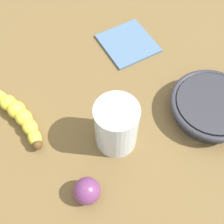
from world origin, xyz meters
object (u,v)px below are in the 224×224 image
object	(u,v)px
smoothie_glass	(116,126)
plum_fruit	(87,191)
ceramic_bowl	(211,106)
banana	(14,111)

from	to	relation	value
smoothie_glass	plum_fruit	bearing A→B (deg)	99.49
ceramic_bowl	plum_fruit	size ratio (longest dim) A/B	3.54
banana	smoothie_glass	world-z (taller)	smoothie_glass
plum_fruit	banana	bearing A→B (deg)	-11.79
banana	plum_fruit	distance (cm)	24.02
ceramic_bowl	plum_fruit	xyz separation A→B (cm)	(11.10, 29.77, -0.06)
smoothie_glass	ceramic_bowl	xyz separation A→B (cm)	(-13.22, -17.07, -3.11)
banana	smoothie_glass	bearing A→B (deg)	-151.65
smoothie_glass	ceramic_bowl	world-z (taller)	smoothie_glass
smoothie_glass	banana	bearing A→B (deg)	20.02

